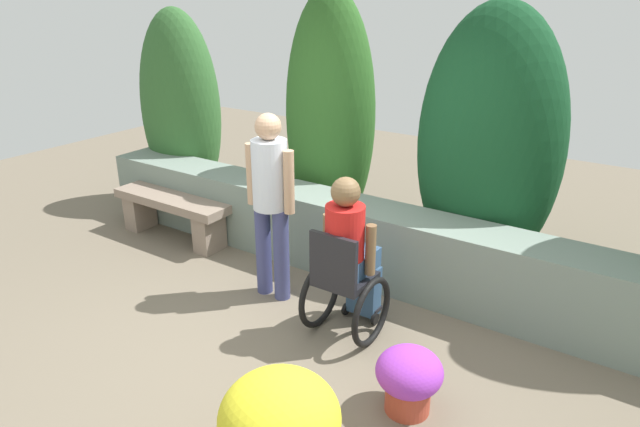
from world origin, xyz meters
The scene contains 8 objects.
ground_plane centered at (0.00, 0.00, 0.00)m, with size 13.48×13.48×0.00m, color #6E6251.
stone_retaining_wall centered at (0.00, 1.47, 0.36)m, with size 6.50×0.51×0.72m, color gray.
hedge_backdrop centered at (0.43, 2.12, 1.31)m, with size 6.89×1.06×2.87m.
stone_bench centered at (-2.14, 1.04, 0.32)m, with size 1.45×0.36×0.49m.
person_in_wheelchair centered at (0.40, 0.55, 0.62)m, with size 0.53×0.66×1.33m.
person_standing_companion centered at (-0.47, 0.69, 0.96)m, with size 0.49×0.30×1.66m.
flower_pot_purple_near centered at (0.83, -0.89, 0.35)m, with size 0.69×0.69×0.65m.
flower_pot_terracotta_by_wall centered at (1.21, -0.01, 0.26)m, with size 0.44×0.44×0.46m.
Camera 1 is at (2.41, -2.83, 2.62)m, focal length 31.93 mm.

